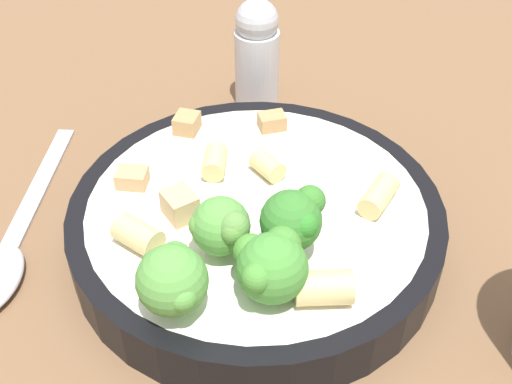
% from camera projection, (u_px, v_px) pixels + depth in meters
% --- Properties ---
extents(ground_plane, '(2.00, 2.00, 0.00)m').
position_uv_depth(ground_plane, '(256.00, 242.00, 0.40)').
color(ground_plane, brown).
extents(pasta_bowl, '(0.22, 0.22, 0.03)m').
position_uv_depth(pasta_bowl, '(256.00, 220.00, 0.39)').
color(pasta_bowl, black).
rests_on(pasta_bowl, ground_plane).
extents(broccoli_floret_0, '(0.03, 0.03, 0.04)m').
position_uv_depth(broccoli_floret_0, '(221.00, 227.00, 0.34)').
color(broccoli_floret_0, '#9EC175').
rests_on(broccoli_floret_0, pasta_bowl).
extents(broccoli_floret_1, '(0.04, 0.04, 0.04)m').
position_uv_depth(broccoli_floret_1, '(271.00, 265.00, 0.32)').
color(broccoli_floret_1, '#84AD60').
rests_on(broccoli_floret_1, pasta_bowl).
extents(broccoli_floret_2, '(0.04, 0.04, 0.04)m').
position_uv_depth(broccoli_floret_2, '(172.00, 279.00, 0.31)').
color(broccoli_floret_2, '#93B766').
rests_on(broccoli_floret_2, pasta_bowl).
extents(broccoli_floret_3, '(0.03, 0.04, 0.04)m').
position_uv_depth(broccoli_floret_3, '(294.00, 219.00, 0.33)').
color(broccoli_floret_3, '#84AD60').
rests_on(broccoli_floret_3, pasta_bowl).
extents(rigatoni_0, '(0.02, 0.03, 0.01)m').
position_uv_depth(rigatoni_0, '(215.00, 162.00, 0.40)').
color(rigatoni_0, '#E0C67F').
rests_on(rigatoni_0, pasta_bowl).
extents(rigatoni_1, '(0.03, 0.03, 0.02)m').
position_uv_depth(rigatoni_1, '(324.00, 288.00, 0.32)').
color(rigatoni_1, '#E0C67F').
rests_on(rigatoni_1, pasta_bowl).
extents(rigatoni_2, '(0.03, 0.02, 0.02)m').
position_uv_depth(rigatoni_2, '(138.00, 235.00, 0.35)').
color(rigatoni_2, '#E0C67F').
rests_on(rigatoni_2, pasta_bowl).
extents(rigatoni_3, '(0.02, 0.02, 0.01)m').
position_uv_depth(rigatoni_3, '(275.00, 167.00, 0.40)').
color(rigatoni_3, '#E0C67F').
rests_on(rigatoni_3, pasta_bowl).
extents(rigatoni_4, '(0.02, 0.03, 0.01)m').
position_uv_depth(rigatoni_4, '(379.00, 196.00, 0.37)').
color(rigatoni_4, '#E0C67F').
rests_on(rigatoni_4, pasta_bowl).
extents(chicken_chunk_0, '(0.02, 0.02, 0.01)m').
position_uv_depth(chicken_chunk_0, '(187.00, 123.00, 0.43)').
color(chicken_chunk_0, tan).
rests_on(chicken_chunk_0, pasta_bowl).
extents(chicken_chunk_1, '(0.02, 0.02, 0.01)m').
position_uv_depth(chicken_chunk_1, '(272.00, 121.00, 0.44)').
color(chicken_chunk_1, tan).
rests_on(chicken_chunk_1, pasta_bowl).
extents(chicken_chunk_2, '(0.03, 0.03, 0.02)m').
position_uv_depth(chicken_chunk_2, '(180.00, 205.00, 0.37)').
color(chicken_chunk_2, tan).
rests_on(chicken_chunk_2, pasta_bowl).
extents(chicken_chunk_3, '(0.02, 0.02, 0.01)m').
position_uv_depth(chicken_chunk_3, '(130.00, 182.00, 0.39)').
color(chicken_chunk_3, tan).
rests_on(chicken_chunk_3, pasta_bowl).
extents(pepper_shaker, '(0.03, 0.03, 0.09)m').
position_uv_depth(pepper_shaker, '(257.00, 53.00, 0.49)').
color(pepper_shaker, silver).
rests_on(pepper_shaker, ground_plane).
extents(spoon, '(0.06, 0.18, 0.01)m').
position_uv_depth(spoon, '(5.00, 251.00, 0.39)').
color(spoon, '#B2B2B7').
rests_on(spoon, ground_plane).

